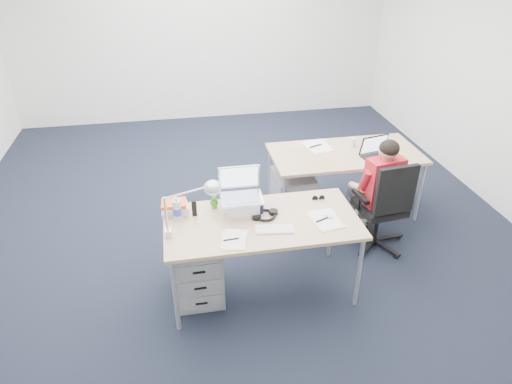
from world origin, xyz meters
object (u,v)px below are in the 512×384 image
dark_laptop (380,148)px  wireless_keyboard (275,229)px  seated_person (374,189)px  sunglasses (318,198)px  headphones (265,214)px  cordless_phone (194,208)px  book_stack (175,207)px  bear_figurine (214,201)px  desk_near (262,225)px  office_chair (379,222)px  drawer_pedestal_far (293,196)px  computer_mouse (329,215)px  silver_laptop (242,193)px  desk_far (345,156)px  water_bottle (177,209)px  far_cup (353,142)px  can_koozie (260,208)px  drawer_pedestal_near (198,269)px  desk_lamp (184,208)px

dark_laptop → wireless_keyboard: bearing=-154.2°
seated_person → sunglasses: bearing=-164.7°
wireless_keyboard → dark_laptop: bearing=45.8°
headphones → cordless_phone: bearing=150.6°
book_stack → cordless_phone: size_ratio=1.56×
wireless_keyboard → sunglasses: sunglasses is taller
bear_figurine → desk_near: bearing=-23.0°
office_chair → seated_person: bearing=91.8°
drawer_pedestal_far → cordless_phone: bearing=-140.7°
cordless_phone → sunglasses: bearing=16.2°
seated_person → sunglasses: 0.79m
drawer_pedestal_far → computer_mouse: computer_mouse is taller
cordless_phone → silver_laptop: bearing=9.5°
computer_mouse → book_stack: bearing=141.9°
computer_mouse → bear_figurine: bear_figurine is taller
headphones → desk_far: bearing=26.8°
desk_far → water_bottle: water_bottle is taller
desk_near → headphones: size_ratio=6.73×
desk_far → far_cup: (0.13, 0.14, 0.09)m
desk_far → can_koozie: size_ratio=16.75×
book_stack → drawer_pedestal_near: bearing=-56.5°
desk_far → wireless_keyboard: wireless_keyboard is taller
silver_laptop → wireless_keyboard: silver_laptop is taller
seated_person → dark_laptop: (0.18, 0.34, 0.27)m
seated_person → silver_laptop: bearing=-173.9°
desk_lamp → dark_laptop: (2.05, 1.00, -0.12)m
silver_laptop → can_koozie: 0.21m
office_chair → wireless_keyboard: (-1.20, -0.57, 0.46)m
desk_near → silver_laptop: (-0.14, 0.15, 0.23)m
bear_figurine → seated_person: bearing=24.3°
wireless_keyboard → headphones: size_ratio=1.28×
far_cup → book_stack: bearing=-152.8°
computer_mouse → wireless_keyboard: bearing=167.6°
desk_far → silver_laptop: (-1.28, -0.97, 0.23)m
desk_near → wireless_keyboard: (0.07, -0.15, 0.05)m
office_chair → far_cup: 0.99m
headphones → dark_laptop: 1.64m
wireless_keyboard → desk_far: bearing=57.6°
desk_near → desk_lamp: bearing=-173.0°
headphones → desk_lamp: desk_lamp is taller
seated_person → desk_near: bearing=-166.1°
book_stack → dark_laptop: dark_laptop is taller
sunglasses → seated_person: bearing=29.8°
drawer_pedestal_far → book_stack: 1.58m
desk_near → far_cup: size_ratio=17.07×
book_stack → far_cup: (1.97, 1.01, -0.00)m
drawer_pedestal_near → wireless_keyboard: size_ratio=1.81×
seated_person → silver_laptop: (-1.39, -0.43, 0.34)m
drawer_pedestal_near → headphones: (0.59, 0.02, 0.47)m
wireless_keyboard → desk_lamp: (-0.69, 0.08, 0.23)m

